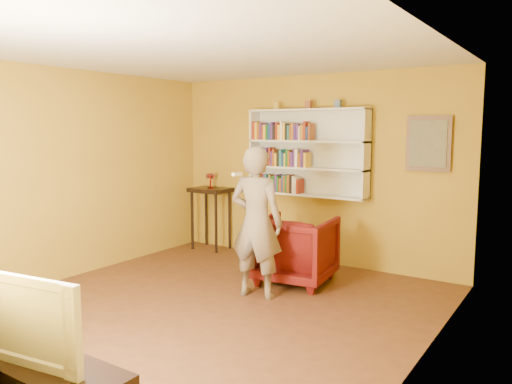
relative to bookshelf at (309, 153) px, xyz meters
The scene contains 15 objects.
room_shell 2.48m from the bookshelf, 90.00° to the right, with size 5.30×5.80×2.88m.
bookshelf is the anchor object (origin of this frame).
books_row_lower 0.66m from the bookshelf, 167.23° to the right, with size 0.79×0.19×0.27m.
books_row_middle 0.42m from the bookshelf, 164.86° to the right, with size 0.91×0.19×0.27m.
books_row_upper 0.50m from the bookshelf, 164.77° to the right, with size 0.96×0.19×0.27m.
ornament_left 0.84m from the bookshelf, behind, with size 0.07×0.07×0.10m, color gold.
ornament_centre 0.68m from the bookshelf, 75.46° to the right, with size 0.08×0.08×0.11m, color brown.
ornament_right 0.82m from the bookshelf, ahead, with size 0.08×0.08×0.11m, color slate.
framed_painting 1.66m from the bookshelf, ahead, with size 0.55×0.05×0.70m.
console_table 1.85m from the bookshelf, behind, with size 0.61×0.46×1.00m.
ruby_lustre 1.74m from the bookshelf, behind, with size 0.15×0.15×0.24m.
armchair 1.55m from the bookshelf, 71.37° to the right, with size 0.90×0.93×0.84m, color #400407.
person 1.84m from the bookshelf, 82.86° to the right, with size 0.64×0.42×1.74m, color #716153.
game_remote 1.93m from the bookshelf, 86.72° to the right, with size 0.04×0.15×0.04m, color white.
television 4.76m from the bookshelf, 83.77° to the right, with size 0.98×0.13×0.56m, color black.
Camera 1 is at (3.31, -3.95, 1.93)m, focal length 35.00 mm.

